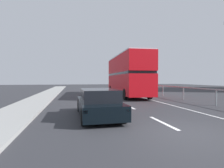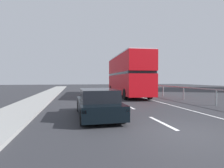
# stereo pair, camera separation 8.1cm
# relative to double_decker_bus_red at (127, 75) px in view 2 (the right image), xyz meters

# --- Properties ---
(ground_plane) EXTENTS (75.31, 120.00, 0.10)m
(ground_plane) POSITION_rel_double_decker_bus_red_xyz_m (-2.17, -13.67, -2.42)
(ground_plane) COLOR #2C2C31
(lane_paint_markings) EXTENTS (3.27, 46.00, 0.01)m
(lane_paint_markings) POSITION_rel_double_decker_bus_red_xyz_m (-0.34, -4.87, -2.37)
(lane_paint_markings) COLOR silver
(lane_paint_markings) RESTS_ON ground
(bridge_side_railing) EXTENTS (0.10, 42.00, 1.16)m
(bridge_side_railing) POSITION_rel_double_decker_bus_red_xyz_m (3.90, -4.67, -1.43)
(bridge_side_railing) COLOR gray
(bridge_side_railing) RESTS_ON ground
(double_decker_bus_red) EXTENTS (2.92, 10.75, 4.44)m
(double_decker_bus_red) POSITION_rel_double_decker_bus_red_xyz_m (0.00, 0.00, 0.00)
(double_decker_bus_red) COLOR red
(double_decker_bus_red) RESTS_ON ground
(hatchback_car_near) EXTENTS (1.95, 4.63, 1.37)m
(hatchback_car_near) POSITION_rel_double_decker_bus_red_xyz_m (-4.67, -10.45, -1.71)
(hatchback_car_near) COLOR black
(hatchback_car_near) RESTS_ON ground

